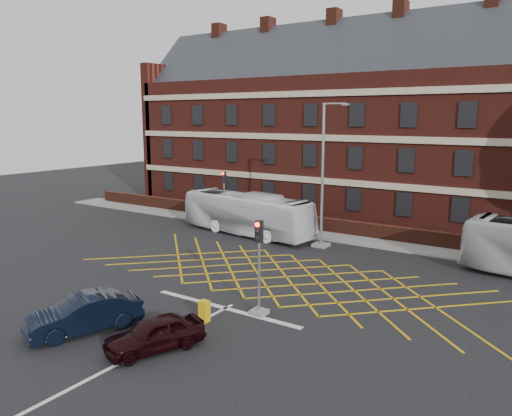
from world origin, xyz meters
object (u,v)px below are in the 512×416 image
Objects in this scene: traffic_light_near at (259,276)px; utility_cabinet at (204,311)px; street_lamp at (323,198)px; bus_left at (247,214)px; car_navy at (84,314)px; direction_signs at (203,205)px; car_maroon at (155,334)px; traffic_light_far at (224,202)px.

utility_cabinet is (-1.51, -1.96, -1.30)m from traffic_light_near.
utility_cabinet is (1.45, -14.15, -2.87)m from street_lamp.
bus_left is at bearing 178.22° from street_lamp.
car_navy is 17.94m from street_lamp.
bus_left is at bearing 126.86° from traffic_light_near.
bus_left is 2.43× the size of car_navy.
bus_left is 5.07× the size of direction_signs.
utility_cabinet is at bearing 66.48° from car_navy.
street_lamp is 14.51m from utility_cabinet.
direction_signs is 21.06m from utility_cabinet.
car_navy is at bearing -132.32° from traffic_light_near.
car_maroon is at bearing 27.83° from car_navy.
traffic_light_far is 4.57× the size of utility_cabinet.
bus_left reaches higher than car_navy.
traffic_light_near reaches higher than direction_signs.
street_lamp is at bearing 104.71° from car_navy.
traffic_light_near is at bearing -135.63° from bus_left.
traffic_light_near is at bearing -48.12° from traffic_light_far.
traffic_light_near is at bearing -76.34° from street_lamp.
car_maroon is 22.87m from traffic_light_far.
utility_cabinet is (13.54, -16.11, -0.91)m from direction_signs.
traffic_light_far is 10.51m from street_lamp.
street_lamp is (6.32, -0.20, 1.78)m from bus_left.
car_navy is 4.93m from utility_cabinet.
direction_signs is at bearing 136.77° from traffic_light_near.
car_maroon is at bearing -54.51° from direction_signs.
direction_signs is (-5.76, 1.76, -0.17)m from bus_left.
bus_left is 2.61× the size of traffic_light_far.
traffic_light_near is at bearing 97.97° from car_maroon.
traffic_light_near is 2.79m from utility_cabinet.
direction_signs is at bearing 80.51° from bus_left.
street_lamp is at bearing -13.31° from traffic_light_far.
utility_cabinet is at bearing 115.75° from car_maroon.
car_navy is 2.09× the size of direction_signs.
car_maroon is 0.88× the size of traffic_light_far.
direction_signs is at bearing 130.05° from utility_cabinet.
traffic_light_far is at bearing 131.88° from traffic_light_near.
car_maroon is at bearing -59.18° from traffic_light_far.
street_lamp is 10.20× the size of utility_cabinet.
car_maroon reaches higher than utility_cabinet.
traffic_light_far is 20.22m from utility_cabinet.
bus_left reaches higher than utility_cabinet.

